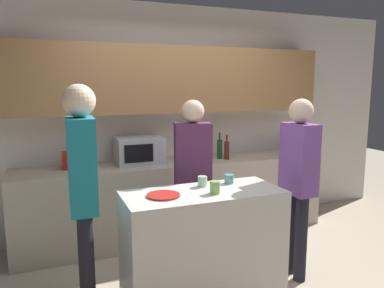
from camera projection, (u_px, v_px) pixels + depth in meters
back_wall at (170, 104)px, 4.46m from camera, size 6.40×0.40×2.70m
back_counter at (178, 199)px, 4.38m from camera, size 3.60×0.62×0.90m
kitchen_island at (203, 245)px, 3.09m from camera, size 1.30×0.56×0.92m
microwave at (139, 150)px, 4.18m from camera, size 0.52×0.39×0.30m
toaster at (75, 160)px, 3.94m from camera, size 0.26×0.16×0.18m
potted_plant at (285, 137)px, 4.88m from camera, size 0.14×0.14×0.40m
bottle_0 at (207, 150)px, 4.51m from camera, size 0.08×0.08×0.25m
bottle_1 at (220, 149)px, 4.46m from camera, size 0.06×0.06×0.31m
bottle_2 at (227, 150)px, 4.42m from camera, size 0.06×0.06×0.29m
plate_on_island at (163, 195)px, 2.88m from camera, size 0.26×0.26×0.01m
cup_0 at (229, 179)px, 3.25m from camera, size 0.08×0.08×0.08m
cup_1 at (202, 181)px, 3.15m from camera, size 0.08×0.08×0.09m
cup_2 at (215, 187)px, 2.94m from camera, size 0.08×0.08×0.10m
person_left at (298, 174)px, 3.35m from camera, size 0.22×0.34×1.65m
person_center at (193, 170)px, 3.55m from camera, size 0.37×0.26×1.63m
person_right at (83, 183)px, 2.69m from camera, size 0.23×0.35×1.78m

